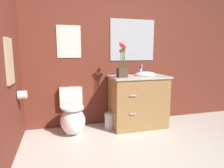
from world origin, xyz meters
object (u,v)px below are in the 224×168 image
trash_bin (110,121)px  wall_poster (69,42)px  soap_bottle (140,71)px  wall_mirror (133,40)px  vanity_cabinet (138,101)px  toilet (73,117)px  hanging_towel (9,61)px  toilet_paper_roll (22,95)px  flower_vase (122,65)px

trash_bin → wall_poster: (-0.60, 0.28, 1.27)m
trash_bin → wall_poster: bearing=154.6°
soap_bottle → wall_mirror: (-0.06, 0.21, 0.53)m
vanity_cabinet → wall_mirror: (-0.00, 0.29, 1.01)m
wall_mirror → toilet: bearing=-166.1°
wall_mirror → hanging_towel: bearing=-156.1°
hanging_towel → toilet_paper_roll: 0.57m
toilet → wall_poster: (-0.00, 0.27, 1.16)m
wall_mirror → trash_bin: bearing=-149.6°
hanging_towel → vanity_cabinet: bearing=15.7°
toilet_paper_roll → wall_mirror: bearing=14.9°
trash_bin → hanging_towel: 1.73m
toilet → wall_poster: 1.19m
vanity_cabinet → hanging_towel: size_ratio=2.00×
wall_mirror → toilet_paper_roll: (-1.75, -0.46, -0.77)m
wall_mirror → wall_poster: bearing=180.0°
flower_vase → hanging_towel: size_ratio=1.02×
trash_bin → toilet_paper_roll: toilet_paper_roll is taller
vanity_cabinet → flower_vase: 0.70m
trash_bin → toilet_paper_roll: (-1.26, -0.18, 0.54)m
toilet → wall_mirror: size_ratio=0.86×
soap_bottle → toilet_paper_roll: bearing=-172.1°
toilet → soap_bottle: bearing=2.7°
toilet → trash_bin: toilet is taller
wall_poster → wall_mirror: bearing=0.0°
vanity_cabinet → soap_bottle: size_ratio=7.16×
toilet → trash_bin: 0.61m
soap_bottle → trash_bin: soap_bottle is taller
trash_bin → wall_poster: 1.43m
wall_poster → hanging_towel: size_ratio=0.98×
vanity_cabinet → hanging_towel: bearing=-164.3°
trash_bin → toilet: bearing=178.4°
vanity_cabinet → wall_mirror: wall_mirror is taller
hanging_towel → wall_mirror: bearing=23.9°
vanity_cabinet → soap_bottle: (0.06, 0.08, 0.48)m
flower_vase → trash_bin: flower_vase is taller
soap_bottle → wall_mirror: wall_mirror is taller
soap_bottle → hanging_towel: bearing=-162.5°
flower_vase → wall_poster: (-0.77, 0.38, 0.36)m
flower_vase → vanity_cabinet: bearing=15.9°
soap_bottle → trash_bin: size_ratio=0.53×
soap_bottle → hanging_towel: 1.97m
vanity_cabinet → flower_vase: bearing=-164.1°
soap_bottle → vanity_cabinet: bearing=-126.9°
toilet → wall_mirror: wall_mirror is taller
trash_bin → wall_poster: wall_poster is taller
vanity_cabinet → toilet_paper_roll: size_ratio=9.44×
toilet → hanging_towel: 1.27m
toilet → trash_bin: size_ratio=2.54×
flower_vase → soap_bottle: 0.44m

